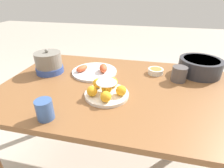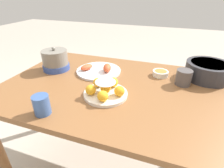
% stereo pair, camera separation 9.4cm
% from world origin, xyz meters
% --- Properties ---
extents(ground_plane, '(12.00, 12.00, 0.00)m').
position_xyz_m(ground_plane, '(0.00, 0.00, 0.00)').
color(ground_plane, '#B2A899').
extents(dining_table, '(1.33, 0.86, 0.73)m').
position_xyz_m(dining_table, '(0.00, 0.00, 0.63)').
color(dining_table, brown).
rests_on(dining_table, ground_plane).
extents(cake_plate, '(0.23, 0.23, 0.09)m').
position_xyz_m(cake_plate, '(-0.03, -0.12, 0.76)').
color(cake_plate, silver).
rests_on(cake_plate, dining_table).
extents(serving_bowl, '(0.26, 0.26, 0.10)m').
position_xyz_m(serving_bowl, '(0.49, 0.27, 0.79)').
color(serving_bowl, '#2D2D33').
rests_on(serving_bowl, dining_table).
extents(sauce_bowl, '(0.10, 0.10, 0.03)m').
position_xyz_m(sauce_bowl, '(0.22, 0.22, 0.75)').
color(sauce_bowl, silver).
rests_on(sauce_bowl, dining_table).
extents(seafood_platter, '(0.29, 0.29, 0.06)m').
position_xyz_m(seafood_platter, '(-0.18, 0.14, 0.75)').
color(seafood_platter, silver).
rests_on(seafood_platter, dining_table).
extents(cup_near, '(0.07, 0.07, 0.09)m').
position_xyz_m(cup_near, '(-0.24, -0.35, 0.78)').
color(cup_near, '#38568E').
rests_on(cup_near, dining_table).
extents(cup_far, '(0.09, 0.09, 0.09)m').
position_xyz_m(cup_far, '(0.35, 0.14, 0.78)').
color(cup_far, '#4C4747').
rests_on(cup_far, dining_table).
extents(warming_pot, '(0.18, 0.18, 0.16)m').
position_xyz_m(warming_pot, '(-0.47, 0.09, 0.80)').
color(warming_pot, '#334C99').
rests_on(warming_pot, dining_table).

